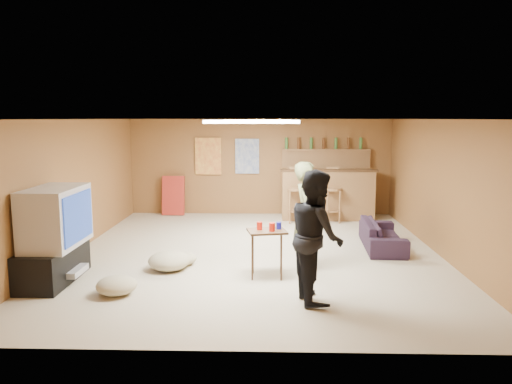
{
  "coord_description": "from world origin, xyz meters",
  "views": [
    {
      "loc": [
        0.24,
        -8.0,
        2.21
      ],
      "look_at": [
        0.0,
        0.2,
        1.0
      ],
      "focal_mm": 35.0,
      "sensor_mm": 36.0,
      "label": 1
    }
  ],
  "objects_px": {
    "bar_counter": "(327,194)",
    "person_black": "(316,236)",
    "person_olive": "(307,216)",
    "sofa": "(382,235)",
    "tray_table": "(267,254)",
    "tv_body": "(56,217)"
  },
  "relations": [
    {
      "from": "bar_counter",
      "to": "person_black",
      "type": "xyz_separation_m",
      "value": [
        -0.7,
        -5.04,
        0.26
      ]
    },
    {
      "from": "bar_counter",
      "to": "person_black",
      "type": "relative_size",
      "value": 1.24
    },
    {
      "from": "bar_counter",
      "to": "person_olive",
      "type": "xyz_separation_m",
      "value": [
        -0.73,
        -3.73,
        0.25
      ]
    },
    {
      "from": "bar_counter",
      "to": "person_olive",
      "type": "height_order",
      "value": "person_olive"
    },
    {
      "from": "tv_body",
      "to": "person_olive",
      "type": "bearing_deg",
      "value": 11.84
    },
    {
      "from": "person_olive",
      "to": "sofa",
      "type": "xyz_separation_m",
      "value": [
        1.4,
        1.22,
        -0.56
      ]
    },
    {
      "from": "tv_body",
      "to": "bar_counter",
      "type": "xyz_separation_m",
      "value": [
        4.15,
        4.45,
        -0.35
      ]
    },
    {
      "from": "person_black",
      "to": "sofa",
      "type": "height_order",
      "value": "person_black"
    },
    {
      "from": "sofa",
      "to": "tray_table",
      "type": "xyz_separation_m",
      "value": [
        -1.98,
        -1.65,
        0.11
      ]
    },
    {
      "from": "person_olive",
      "to": "tray_table",
      "type": "distance_m",
      "value": 0.86
    },
    {
      "from": "tv_body",
      "to": "person_olive",
      "type": "height_order",
      "value": "person_olive"
    },
    {
      "from": "bar_counter",
      "to": "tray_table",
      "type": "height_order",
      "value": "bar_counter"
    },
    {
      "from": "bar_counter",
      "to": "tray_table",
      "type": "relative_size",
      "value": 2.97
    },
    {
      "from": "sofa",
      "to": "person_olive",
      "type": "bearing_deg",
      "value": 134.58
    },
    {
      "from": "person_olive",
      "to": "person_black",
      "type": "distance_m",
      "value": 1.31
    },
    {
      "from": "person_olive",
      "to": "person_black",
      "type": "xyz_separation_m",
      "value": [
        0.02,
        -1.31,
        0.01
      ]
    },
    {
      "from": "tray_table",
      "to": "person_olive",
      "type": "bearing_deg",
      "value": 36.93
    },
    {
      "from": "person_olive",
      "to": "sofa",
      "type": "bearing_deg",
      "value": -41.94
    },
    {
      "from": "tv_body",
      "to": "tray_table",
      "type": "bearing_deg",
      "value": 5.65
    },
    {
      "from": "bar_counter",
      "to": "tray_table",
      "type": "distance_m",
      "value": 4.37
    },
    {
      "from": "tv_body",
      "to": "person_black",
      "type": "height_order",
      "value": "person_black"
    },
    {
      "from": "person_olive",
      "to": "tray_table",
      "type": "height_order",
      "value": "person_olive"
    }
  ]
}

